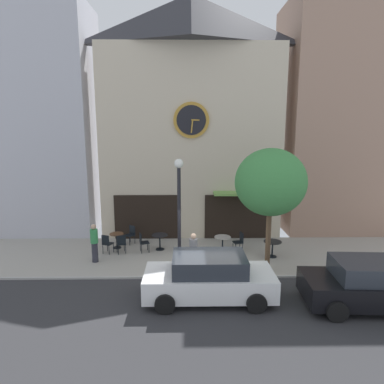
# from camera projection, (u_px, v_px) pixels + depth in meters

# --- Properties ---
(ground_plane) EXTENTS (27.54, 10.68, 0.13)m
(ground_plane) POSITION_uv_depth(u_px,v_px,m) (208.00, 285.00, 12.33)
(ground_plane) COLOR #9E998E
(clock_building) EXTENTS (9.32, 3.25, 12.14)m
(clock_building) POSITION_uv_depth(u_px,v_px,m) (191.00, 116.00, 17.37)
(clock_building) COLOR beige
(clock_building) RESTS_ON ground_plane
(neighbor_building_left) EXTENTS (5.69, 3.83, 12.00)m
(neighbor_building_left) POSITION_uv_depth(u_px,v_px,m) (42.00, 122.00, 18.19)
(neighbor_building_left) COLOR #B2B2BC
(neighbor_building_left) RESTS_ON ground_plane
(neighbor_building_right) EXTENTS (6.99, 4.82, 12.36)m
(neighbor_building_right) POSITION_uv_depth(u_px,v_px,m) (344.00, 119.00, 18.90)
(neighbor_building_right) COLOR #9E7A66
(neighbor_building_right) RESTS_ON ground_plane
(street_lamp) EXTENTS (0.36, 0.36, 4.51)m
(street_lamp) POSITION_uv_depth(u_px,v_px,m) (179.00, 215.00, 13.20)
(street_lamp) COLOR black
(street_lamp) RESTS_ON ground_plane
(street_tree) EXTENTS (2.75, 2.47, 4.93)m
(street_tree) POSITION_uv_depth(u_px,v_px,m) (271.00, 183.00, 12.80)
(street_tree) COLOR brown
(street_tree) RESTS_ON ground_plane
(cafe_table_near_door) EXTENTS (0.67, 0.67, 0.72)m
(cafe_table_near_door) POSITION_uv_depth(u_px,v_px,m) (117.00, 238.00, 15.99)
(cafe_table_near_door) COLOR black
(cafe_table_near_door) RESTS_ON ground_plane
(cafe_table_center_left) EXTENTS (0.76, 0.76, 0.73)m
(cafe_table_center_left) POSITION_uv_depth(u_px,v_px,m) (160.00, 239.00, 15.78)
(cafe_table_center_left) COLOR black
(cafe_table_center_left) RESTS_ON ground_plane
(cafe_table_near_curb) EXTENTS (0.76, 0.76, 0.73)m
(cafe_table_near_curb) POSITION_uv_depth(u_px,v_px,m) (223.00, 241.00, 15.49)
(cafe_table_near_curb) COLOR black
(cafe_table_near_curb) RESTS_ON ground_plane
(cafe_table_center) EXTENTS (0.79, 0.79, 0.73)m
(cafe_table_center) POSITION_uv_depth(u_px,v_px,m) (272.00, 245.00, 14.87)
(cafe_table_center) COLOR black
(cafe_table_center) RESTS_ON ground_plane
(cafe_chair_outer) EXTENTS (0.56, 0.56, 0.90)m
(cafe_chair_outer) POSITION_uv_depth(u_px,v_px,m) (131.00, 233.00, 16.62)
(cafe_chair_outer) COLOR black
(cafe_chair_outer) RESTS_ON ground_plane
(cafe_chair_corner) EXTENTS (0.53, 0.53, 0.90)m
(cafe_chair_corner) POSITION_uv_depth(u_px,v_px,m) (107.00, 242.00, 15.26)
(cafe_chair_corner) COLOR black
(cafe_chair_corner) RESTS_ON ground_plane
(cafe_chair_right_end) EXTENTS (0.52, 0.52, 0.90)m
(cafe_chair_right_end) POSITION_uv_depth(u_px,v_px,m) (121.00, 243.00, 15.26)
(cafe_chair_right_end) COLOR black
(cafe_chair_right_end) RESTS_ON ground_plane
(cafe_chair_near_lamp) EXTENTS (0.48, 0.48, 0.90)m
(cafe_chair_near_lamp) POSITION_uv_depth(u_px,v_px,m) (240.00, 240.00, 15.54)
(cafe_chair_near_lamp) COLOR black
(cafe_chair_near_lamp) RESTS_ON ground_plane
(cafe_chair_near_tree) EXTENTS (0.50, 0.50, 0.90)m
(cafe_chair_near_tree) POSITION_uv_depth(u_px,v_px,m) (143.00, 241.00, 15.45)
(cafe_chair_near_tree) COLOR black
(cafe_chair_near_tree) RESTS_ON ground_plane
(pedestrian_grey) EXTENTS (0.45, 0.45, 1.67)m
(pedestrian_grey) POSITION_uv_depth(u_px,v_px,m) (193.00, 253.00, 13.05)
(pedestrian_grey) COLOR #2D2D38
(pedestrian_grey) RESTS_ON ground_plane
(pedestrian_green) EXTENTS (0.34, 0.34, 1.67)m
(pedestrian_green) POSITION_uv_depth(u_px,v_px,m) (94.00, 243.00, 14.26)
(pedestrian_green) COLOR #2D2D38
(pedestrian_green) RESTS_ON ground_plane
(parked_car_white) EXTENTS (4.30, 2.02, 1.55)m
(parked_car_white) POSITION_uv_depth(u_px,v_px,m) (209.00, 277.00, 11.16)
(parked_car_white) COLOR white
(parked_car_white) RESTS_ON ground_plane
(parked_car_black) EXTENTS (4.39, 2.21, 1.55)m
(parked_car_black) POSITION_uv_depth(u_px,v_px,m) (372.00, 284.00, 10.65)
(parked_car_black) COLOR black
(parked_car_black) RESTS_ON ground_plane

